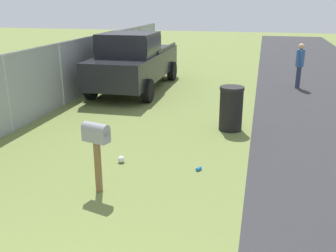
{
  "coord_description": "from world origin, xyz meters",
  "views": [
    {
      "loc": [
        -1.19,
        -1.8,
        3.16
      ],
      "look_at": [
        5.04,
        -0.28,
        1.04
      ],
      "focal_mm": 40.85,
      "sensor_mm": 36.0,
      "label": 1
    }
  ],
  "objects": [
    {
      "name": "mailbox",
      "position": [
        4.3,
        0.76,
        0.98
      ],
      "size": [
        0.31,
        0.5,
        1.24
      ],
      "rotation": [
        0.0,
        0.0,
        -0.27
      ],
      "color": "brown",
      "rests_on": "ground"
    },
    {
      "name": "pickup_truck",
      "position": [
        11.97,
        2.69,
        1.11
      ],
      "size": [
        5.62,
        2.28,
        2.09
      ],
      "rotation": [
        0.0,
        0.0,
        3.16
      ],
      "color": "black",
      "rests_on": "ground"
    },
    {
      "name": "trash_bin",
      "position": [
        8.18,
        -1.15,
        0.56
      ],
      "size": [
        0.61,
        0.61,
        1.12
      ],
      "color": "black",
      "rests_on": "ground"
    },
    {
      "name": "pedestrian",
      "position": [
        13.64,
        -3.18,
        0.96
      ],
      "size": [
        0.49,
        0.3,
        1.66
      ],
      "rotation": [
        0.0,
        0.0,
        4.84
      ],
      "color": "#2D3351",
      "rests_on": "ground"
    },
    {
      "name": "fence_section",
      "position": [
        10.68,
        4.15,
        1.04
      ],
      "size": [
        18.65,
        0.07,
        1.94
      ],
      "color": "#9EA3A8",
      "rests_on": "ground"
    },
    {
      "name": "litter_can_near_hydrant",
      "position": [
        5.55,
        -0.77,
        0.03
      ],
      "size": [
        0.14,
        0.11,
        0.07
      ],
      "primitive_type": "cylinder",
      "rotation": [
        0.0,
        1.57,
        5.79
      ],
      "color": "blue",
      "rests_on": "ground"
    },
    {
      "name": "litter_bag_far_scatter",
      "position": [
        5.55,
        0.83,
        0.07
      ],
      "size": [
        0.14,
        0.14,
        0.14
      ],
      "primitive_type": "sphere",
      "color": "silver",
      "rests_on": "ground"
    }
  ]
}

